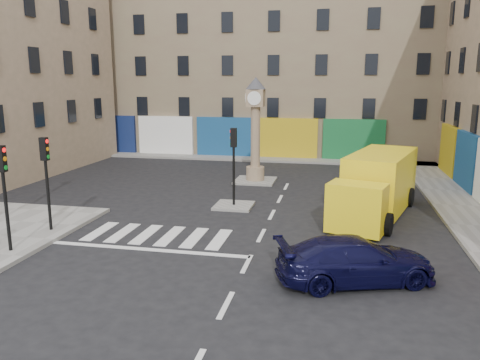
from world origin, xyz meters
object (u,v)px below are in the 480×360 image
(traffic_light_left_near, at_px, (4,181))
(navy_sedan, at_px, (355,260))
(yellow_van, at_px, (377,185))
(clock_pillar, at_px, (256,123))
(traffic_light_island, at_px, (234,154))
(traffic_light_left_far, at_px, (46,169))

(traffic_light_left_near, distance_m, navy_sedan, 11.92)
(yellow_van, bearing_deg, clock_pillar, 155.58)
(clock_pillar, xyz_separation_m, navy_sedan, (5.46, -13.72, -2.86))
(traffic_light_left_near, bearing_deg, navy_sedan, 0.38)
(clock_pillar, height_order, yellow_van, clock_pillar)
(clock_pillar, xyz_separation_m, yellow_van, (6.62, -5.87, -2.18))
(traffic_light_left_near, distance_m, traffic_light_island, 10.03)
(clock_pillar, distance_m, navy_sedan, 15.04)
(traffic_light_island, relative_size, navy_sedan, 0.78)
(clock_pillar, bearing_deg, navy_sedan, -68.30)
(navy_sedan, xyz_separation_m, yellow_van, (1.16, 7.85, 0.67))
(traffic_light_left_far, xyz_separation_m, navy_sedan, (11.76, -2.32, -1.93))
(traffic_light_island, distance_m, clock_pillar, 6.07)
(clock_pillar, bearing_deg, traffic_light_left_near, -114.55)
(traffic_light_left_far, xyz_separation_m, yellow_van, (12.92, 5.53, -1.25))
(traffic_light_left_far, height_order, yellow_van, traffic_light_left_far)
(navy_sedan, bearing_deg, yellow_van, -28.35)
(traffic_light_island, bearing_deg, yellow_van, 1.12)
(traffic_light_left_far, distance_m, clock_pillar, 13.05)
(navy_sedan, bearing_deg, traffic_light_left_far, 58.88)
(traffic_light_left_near, bearing_deg, clock_pillar, 65.45)
(traffic_light_left_far, height_order, navy_sedan, traffic_light_left_far)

